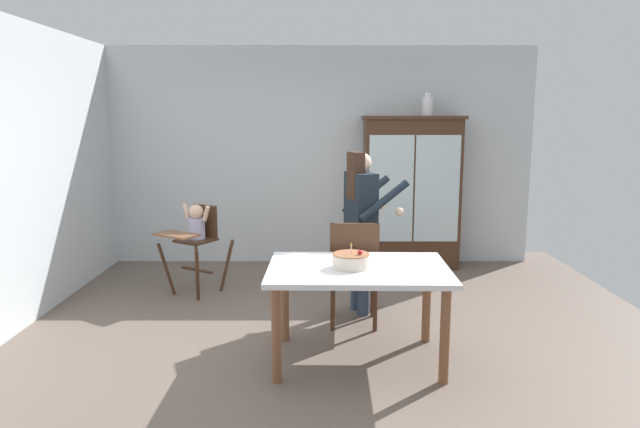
{
  "coord_description": "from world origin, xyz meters",
  "views": [
    {
      "loc": [
        0.01,
        -4.54,
        1.86
      ],
      "look_at": [
        0.03,
        0.7,
        0.95
      ],
      "focal_mm": 31.98,
      "sensor_mm": 36.0,
      "label": 1
    }
  ],
  "objects_px": {
    "china_cabinet": "(409,192)",
    "dining_table": "(357,280)",
    "birthday_cake": "(350,261)",
    "adult_person": "(360,212)",
    "ceramic_vase": "(426,106)",
    "dining_chair_far_side": "(352,267)",
    "high_chair_with_toddler": "(194,233)"
  },
  "relations": [
    {
      "from": "china_cabinet",
      "to": "dining_table",
      "type": "bearing_deg",
      "value": -106.62
    },
    {
      "from": "china_cabinet",
      "to": "birthday_cake",
      "type": "xyz_separation_m",
      "value": [
        -0.88,
        -2.8,
        -0.14
      ]
    },
    {
      "from": "adult_person",
      "to": "dining_table",
      "type": "height_order",
      "value": "adult_person"
    },
    {
      "from": "china_cabinet",
      "to": "ceramic_vase",
      "type": "relative_size",
      "value": 6.87
    },
    {
      "from": "adult_person",
      "to": "dining_table",
      "type": "bearing_deg",
      "value": 155.57
    },
    {
      "from": "adult_person",
      "to": "dining_chair_far_side",
      "type": "relative_size",
      "value": 1.59
    },
    {
      "from": "adult_person",
      "to": "dining_table",
      "type": "relative_size",
      "value": 1.12
    },
    {
      "from": "china_cabinet",
      "to": "dining_table",
      "type": "distance_m",
      "value": 2.91
    },
    {
      "from": "adult_person",
      "to": "dining_table",
      "type": "xyz_separation_m",
      "value": [
        -0.1,
        -1.1,
        -0.33
      ]
    },
    {
      "from": "high_chair_with_toddler",
      "to": "adult_person",
      "type": "height_order",
      "value": "adult_person"
    },
    {
      "from": "china_cabinet",
      "to": "dining_chair_far_side",
      "type": "xyz_separation_m",
      "value": [
        -0.82,
        -2.09,
        -0.38
      ]
    },
    {
      "from": "china_cabinet",
      "to": "dining_chair_far_side",
      "type": "relative_size",
      "value": 1.93
    },
    {
      "from": "high_chair_with_toddler",
      "to": "dining_chair_far_side",
      "type": "relative_size",
      "value": 0.99
    },
    {
      "from": "dining_table",
      "to": "ceramic_vase",
      "type": "bearing_deg",
      "value": 70.29
    },
    {
      "from": "ceramic_vase",
      "to": "dining_chair_far_side",
      "type": "height_order",
      "value": "ceramic_vase"
    },
    {
      "from": "ceramic_vase",
      "to": "high_chair_with_toddler",
      "type": "bearing_deg",
      "value": -157.07
    },
    {
      "from": "adult_person",
      "to": "dining_chair_far_side",
      "type": "height_order",
      "value": "adult_person"
    },
    {
      "from": "birthday_cake",
      "to": "dining_chair_far_side",
      "type": "relative_size",
      "value": 0.29
    },
    {
      "from": "high_chair_with_toddler",
      "to": "china_cabinet",
      "type": "bearing_deg",
      "value": 56.3
    },
    {
      "from": "high_chair_with_toddler",
      "to": "ceramic_vase",
      "type": "bearing_deg",
      "value": 54.96
    },
    {
      "from": "adult_person",
      "to": "birthday_cake",
      "type": "distance_m",
      "value": 1.14
    },
    {
      "from": "birthday_cake",
      "to": "dining_table",
      "type": "bearing_deg",
      "value": 22.29
    },
    {
      "from": "adult_person",
      "to": "dining_chair_far_side",
      "type": "xyz_separation_m",
      "value": [
        -0.09,
        -0.41,
        -0.41
      ]
    },
    {
      "from": "ceramic_vase",
      "to": "adult_person",
      "type": "relative_size",
      "value": 0.18
    },
    {
      "from": "high_chair_with_toddler",
      "to": "adult_person",
      "type": "bearing_deg",
      "value": 12.77
    },
    {
      "from": "adult_person",
      "to": "dining_table",
      "type": "distance_m",
      "value": 1.15
    },
    {
      "from": "high_chair_with_toddler",
      "to": "dining_chair_far_side",
      "type": "xyz_separation_m",
      "value": [
        1.59,
        -1.0,
        -0.1
      ]
    },
    {
      "from": "birthday_cake",
      "to": "dining_chair_far_side",
      "type": "xyz_separation_m",
      "value": [
        0.07,
        0.71,
        -0.24
      ]
    },
    {
      "from": "china_cabinet",
      "to": "adult_person",
      "type": "bearing_deg",
      "value": -113.49
    },
    {
      "from": "high_chair_with_toddler",
      "to": "dining_table",
      "type": "height_order",
      "value": "high_chair_with_toddler"
    },
    {
      "from": "ceramic_vase",
      "to": "birthday_cake",
      "type": "xyz_separation_m",
      "value": [
        -1.05,
        -2.8,
        -1.18
      ]
    },
    {
      "from": "dining_table",
      "to": "dining_chair_far_side",
      "type": "distance_m",
      "value": 0.69
    }
  ]
}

